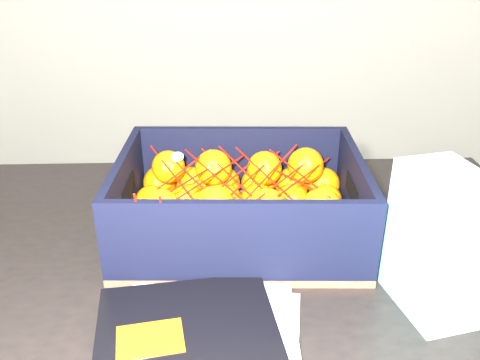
{
  "coord_description": "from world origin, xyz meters",
  "views": [
    {
      "loc": [
        0.13,
        -0.61,
        1.18
      ],
      "look_at": [
        0.12,
        0.04,
        0.86
      ],
      "focal_mm": 37.55,
      "sensor_mm": 36.0,
      "label": 1
    }
  ],
  "objects": [
    {
      "name": "table",
      "position": [
        0.03,
        -0.05,
        0.65
      ],
      "size": [
        1.23,
        0.85,
        0.75
      ],
      "color": "black",
      "rests_on": "ground"
    },
    {
      "name": "produce_crate",
      "position": [
        0.12,
        0.07,
        0.79
      ],
      "size": [
        0.37,
        0.28,
        0.13
      ],
      "color": "brown",
      "rests_on": "table"
    },
    {
      "name": "clementine_heap",
      "position": [
        0.12,
        0.07,
        0.8
      ],
      "size": [
        0.35,
        0.26,
        0.11
      ],
      "color": "orange",
      "rests_on": "produce_crate"
    },
    {
      "name": "mesh_net",
      "position": [
        0.12,
        0.07,
        0.85
      ],
      "size": [
        0.3,
        0.24,
        0.09
      ],
      "color": "red",
      "rests_on": "clementine_heap"
    },
    {
      "name": "retail_carton",
      "position": [
        0.37,
        -0.09,
        0.84
      ],
      "size": [
        0.11,
        0.14,
        0.18
      ],
      "primitive_type": "cube",
      "rotation": [
        0.0,
        0.0,
        0.26
      ],
      "color": "white",
      "rests_on": "table"
    }
  ]
}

